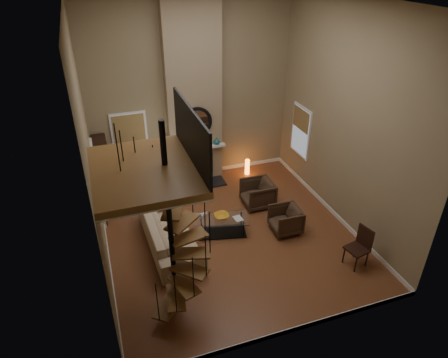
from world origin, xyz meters
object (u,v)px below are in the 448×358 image
object	(u,v)px
hutch	(104,168)
coffee_table	(222,224)
sofa	(169,232)
accent_lamp	(247,167)
side_chair	(360,245)
armchair_far	(288,219)
floor_lamp	(160,154)
armchair_near	(260,193)

from	to	relation	value
hutch	coffee_table	bearing A→B (deg)	-46.46
sofa	coffee_table	bearing A→B (deg)	-90.53
accent_lamp	side_chair	xyz separation A→B (m)	(0.84, -4.74, 0.28)
sofa	accent_lamp	distance (m)	4.13
armchair_far	floor_lamp	world-z (taller)	floor_lamp
sofa	armchair_far	world-z (taller)	sofa
hutch	side_chair	xyz separation A→B (m)	(5.20, -4.82, -0.42)
side_chair	armchair_near	bearing A→B (deg)	110.83
hutch	armchair_near	size ratio (longest dim) A/B	2.11
armchair_near	accent_lamp	size ratio (longest dim) A/B	1.65
hutch	armchair_far	size ratio (longest dim) A/B	2.41
armchair_near	accent_lamp	xyz separation A→B (m)	(0.31, 1.73, -0.10)
sofa	side_chair	xyz separation A→B (m)	(3.96, -2.04, 0.13)
armchair_near	coffee_table	distance (m)	1.73
armchair_far	hutch	bearing A→B (deg)	-124.95
hutch	armchair_near	bearing A→B (deg)	-24.07
armchair_far	accent_lamp	distance (m)	3.12
accent_lamp	sofa	bearing A→B (deg)	-139.22
side_chair	sofa	bearing A→B (deg)	152.75
hutch	side_chair	size ratio (longest dim) A/B	1.84
armchair_near	sofa	bearing A→B (deg)	-70.37
hutch	side_chair	world-z (taller)	hutch
armchair_far	floor_lamp	size ratio (longest dim) A/B	0.44
armchair_far	accent_lamp	xyz separation A→B (m)	(0.13, 3.11, -0.10)
hutch	armchair_near	world-z (taller)	hutch
armchair_far	floor_lamp	distance (m)	3.92
hutch	armchair_far	world-z (taller)	hutch
armchair_near	floor_lamp	distance (m)	3.01
sofa	armchair_far	xyz separation A→B (m)	(2.99, -0.41, -0.04)
coffee_table	side_chair	size ratio (longest dim) A/B	1.47
armchair_far	side_chair	distance (m)	1.90
armchair_near	side_chair	world-z (taller)	side_chair
armchair_near	coffee_table	world-z (taller)	armchair_near
accent_lamp	side_chair	bearing A→B (deg)	-79.97
sofa	accent_lamp	world-z (taller)	sofa
floor_lamp	accent_lamp	xyz separation A→B (m)	(2.82, 0.47, -1.16)
armchair_far	accent_lamp	world-z (taller)	armchair_far
armchair_far	coffee_table	bearing A→B (deg)	-103.36
side_chair	hutch	bearing A→B (deg)	137.19
armchair_near	side_chair	xyz separation A→B (m)	(1.14, -3.01, 0.17)
hutch	accent_lamp	xyz separation A→B (m)	(4.36, -0.08, -0.70)
hutch	floor_lamp	size ratio (longest dim) A/B	1.05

